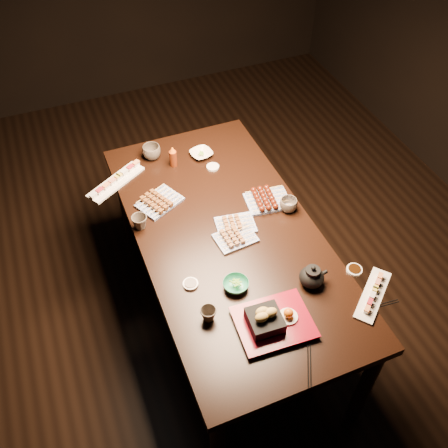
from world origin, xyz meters
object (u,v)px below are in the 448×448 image
Objects in this scene: condiment_bottle at (173,156)px; dining_table at (227,277)px; teacup_near_left at (208,314)px; edamame_bowl_cream at (201,154)px; teacup_far_left at (140,222)px; edamame_bowl_green at (236,285)px; teacup_mid_right at (288,205)px; yakitori_plate_right at (236,222)px; teapot at (312,275)px; teacup_far_right at (152,152)px; tempura_tray at (274,317)px; sushi_platter_near at (373,293)px; sushi_platter_far at (116,180)px; yakitori_plate_center at (235,236)px; yakitori_plate_left at (159,199)px.

dining_table is at bearing -81.79° from condiment_bottle.
teacup_near_left is (-0.27, -0.44, 0.41)m from dining_table.
edamame_bowl_cream is 0.66m from teacup_far_left.
edamame_bowl_green is 0.95m from condiment_bottle.
edamame_bowl_green reaches higher than dining_table.
teacup_mid_right reaches higher than edamame_bowl_green.
yakitori_plate_right is 0.51m from teapot.
teapot is (0.43, -1.18, 0.02)m from teacup_far_right.
tempura_tray is at bearing -63.86° from teacup_far_left.
sushi_platter_far is (-0.92, 1.21, 0.00)m from sushi_platter_near.
teacup_far_left is 0.92m from teapot.
sushi_platter_near is at bearing -65.39° from condiment_bottle.
yakitori_plate_right is 2.76× the size of teacup_near_left.
teapot is at bearing 0.30° from teacup_near_left.
tempura_tray is 4.52× the size of teacup_near_left.
sushi_platter_near is 2.50× the size of edamame_bowl_cream.
teacup_mid_right is (0.28, -0.61, 0.02)m from edamame_bowl_cream.
yakitori_plate_center is 1.88× the size of teacup_far_right.
edamame_bowl_cream is at bearing 79.08° from yakitori_plate_center.
condiment_bottle reaches higher than teacup_far_left.
tempura_tray reaches higher than teapot.
yakitori_plate_right is 2.15× the size of teacup_mid_right.
yakitori_plate_center is 0.61× the size of tempura_tray.
yakitori_plate_right reaches higher than dining_table.
teacup_far_right reaches higher than dining_table.
dining_table is 21.86× the size of teacup_far_left.
teacup_far_right is at bearing 128.38° from teacup_mid_right.
teapot reaches higher than teacup_mid_right.
edamame_bowl_green is (0.35, -0.93, -0.00)m from sushi_platter_far.
teacup_mid_right is (0.37, 0.04, 0.41)m from dining_table.
yakitori_plate_left is at bearing 110.24° from dining_table.
tempura_tray reaches higher than edamame_bowl_cream.
tempura_tray reaches higher than sushi_platter_far.
edamame_bowl_green is (-0.15, -0.36, -0.01)m from yakitori_plate_right.
yakitori_plate_right is at bearing -20.80° from teacup_far_left.
yakitori_plate_center reaches higher than dining_table.
yakitori_plate_left is 0.70m from edamame_bowl_green.
edamame_bowl_cream is (0.07, 0.69, -0.01)m from yakitori_plate_center.
condiment_bottle reaches higher than dining_table.
sushi_platter_far is 1.24m from teapot.
yakitori_plate_left is at bearing -139.85° from edamame_bowl_cream.
teacup_mid_right is at bearing -12.70° from teacup_far_left.
condiment_bottle reaches higher than edamame_bowl_green.
sushi_platter_far is 1.05m from teacup_near_left.
dining_table is at bearing 58.32° from teacup_near_left.
tempura_tray is at bearing -86.61° from condiment_bottle.
sushi_platter_far is at bearing 95.56° from teacup_far_left.
yakitori_plate_center is (0.02, -0.05, 0.40)m from dining_table.
sushi_platter_near is 4.35× the size of teacup_near_left.
teacup_far_left is (-0.13, 0.65, 0.00)m from teacup_near_left.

